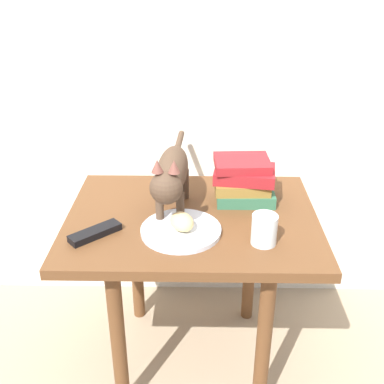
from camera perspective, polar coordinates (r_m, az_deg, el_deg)
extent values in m
plane|color=gray|center=(1.78, 0.00, -19.07)|extent=(6.00, 6.00, 0.00)
cube|color=silver|center=(1.64, 0.27, 20.76)|extent=(4.00, 0.04, 2.20)
cube|color=brown|center=(1.43, 0.00, -3.40)|extent=(0.75, 0.56, 0.03)
cylinder|color=brown|center=(1.45, -8.89, -17.35)|extent=(0.04, 0.04, 0.54)
cylinder|color=brown|center=(1.45, 8.63, -17.57)|extent=(0.04, 0.04, 0.54)
cylinder|color=brown|center=(1.77, -6.76, -7.82)|extent=(0.04, 0.04, 0.54)
cylinder|color=brown|center=(1.77, 7.03, -7.95)|extent=(0.04, 0.04, 0.54)
cylinder|color=silver|center=(1.34, -1.34, -4.64)|extent=(0.23, 0.23, 0.01)
ellipsoid|color=#E0BC7A|center=(1.31, -1.22, -3.61)|extent=(0.09, 0.10, 0.05)
cylinder|color=#4C3828|center=(1.36, -1.42, -1.95)|extent=(0.02, 0.02, 0.10)
cylinder|color=#4C3828|center=(1.36, -3.93, -1.86)|extent=(0.02, 0.02, 0.10)
cylinder|color=#4C3828|center=(1.50, -0.84, 1.01)|extent=(0.02, 0.02, 0.10)
cylinder|color=#4C3828|center=(1.51, -3.11, 1.09)|extent=(0.02, 0.02, 0.10)
ellipsoid|color=#4C3828|center=(1.40, -2.35, 2.76)|extent=(0.10, 0.26, 0.11)
sphere|color=#4C3828|center=(1.26, -3.13, 0.52)|extent=(0.09, 0.09, 0.09)
cone|color=brown|center=(1.23, -2.18, 3.09)|extent=(0.03, 0.03, 0.03)
cone|color=brown|center=(1.23, -4.22, 3.15)|extent=(0.03, 0.03, 0.03)
cylinder|color=#4C3828|center=(1.58, -1.55, 6.10)|extent=(0.03, 0.16, 0.02)
cube|color=#336B4C|center=(1.51, 6.41, -0.34)|extent=(0.18, 0.13, 0.04)
cube|color=olive|center=(1.49, 6.00, 0.94)|extent=(0.17, 0.13, 0.03)
cube|color=maroon|center=(1.48, 6.36, 2.17)|extent=(0.20, 0.15, 0.04)
cube|color=maroon|center=(1.47, 6.05, 3.46)|extent=(0.18, 0.14, 0.03)
cylinder|color=silver|center=(1.29, 8.70, -4.49)|extent=(0.07, 0.07, 0.08)
cylinder|color=silver|center=(1.30, 8.64, -5.26)|extent=(0.06, 0.06, 0.04)
cube|color=black|center=(1.35, -11.61, -4.83)|extent=(0.14, 0.13, 0.02)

